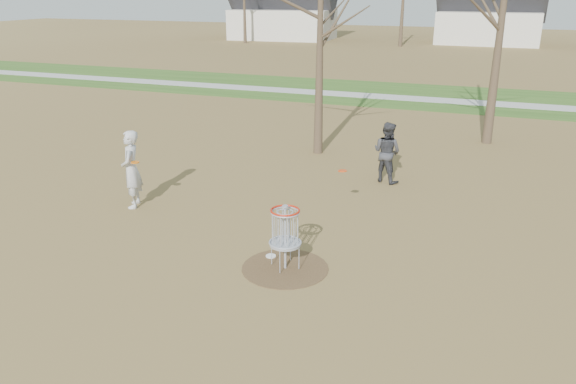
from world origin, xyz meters
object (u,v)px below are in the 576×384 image
object	(u,v)px
player_throwing	(387,152)
disc_golf_basket	(285,228)
player_standing	(131,169)
disc_grounded	(271,256)

from	to	relation	value
player_throwing	disc_golf_basket	bearing A→B (deg)	104.26
player_standing	disc_grounded	size ratio (longest dim) A/B	9.30
player_throwing	player_standing	bearing A→B (deg)	58.76
disc_golf_basket	player_throwing	bearing A→B (deg)	82.42
disc_golf_basket	disc_grounded	bearing A→B (deg)	141.33
player_standing	disc_grounded	bearing A→B (deg)	47.13
player_standing	player_throwing	bearing A→B (deg)	102.47
player_throwing	disc_grounded	distance (m)	6.07
disc_grounded	disc_golf_basket	bearing A→B (deg)	-38.67
disc_grounded	disc_golf_basket	size ratio (longest dim) A/B	0.16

